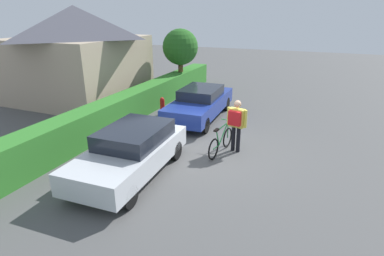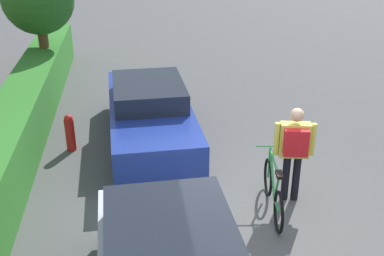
% 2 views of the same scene
% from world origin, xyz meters
% --- Properties ---
extents(ground_plane, '(60.00, 60.00, 0.00)m').
position_xyz_m(ground_plane, '(0.00, 0.00, 0.00)').
color(ground_plane, '#505050').
extents(hedge_row, '(20.18, 0.90, 1.15)m').
position_xyz_m(hedge_row, '(0.00, 4.39, 0.57)').
color(hedge_row, '#317A29').
rests_on(hedge_row, ground).
extents(house_distant, '(5.91, 5.67, 4.61)m').
position_xyz_m(house_distant, '(3.77, 8.57, 2.36)').
color(house_distant, tan).
rests_on(house_distant, ground).
extents(parked_car_near, '(4.07, 1.88, 1.32)m').
position_xyz_m(parked_car_near, '(-2.21, 1.66, 0.70)').
color(parked_car_near, silver).
rests_on(parked_car_near, ground).
extents(parked_car_far, '(4.62, 1.85, 1.32)m').
position_xyz_m(parked_car_far, '(3.07, 1.66, 0.69)').
color(parked_car_far, navy).
rests_on(parked_car_far, ground).
extents(bicycle, '(1.74, 0.50, 0.98)m').
position_xyz_m(bicycle, '(0.06, -0.23, 0.38)').
color(bicycle, black).
rests_on(bicycle, ground).
extents(person_rider, '(0.42, 0.68, 1.73)m').
position_xyz_m(person_rider, '(0.34, -0.63, 1.06)').
color(person_rider, black).
rests_on(person_rider, ground).
extents(tree_kerbside, '(1.94, 1.94, 3.48)m').
position_xyz_m(tree_kerbside, '(7.03, 4.38, 2.48)').
color(tree_kerbside, brown).
rests_on(tree_kerbside, ground).
extents(fire_hydrant, '(0.20, 0.20, 0.81)m').
position_xyz_m(fire_hydrant, '(2.83, 3.36, 0.41)').
color(fire_hydrant, red).
rests_on(fire_hydrant, ground).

